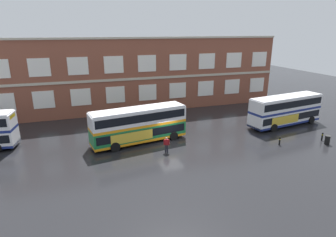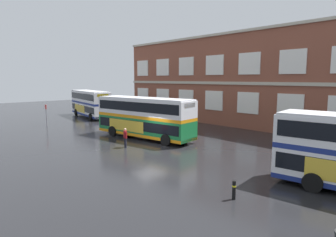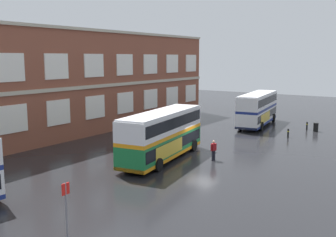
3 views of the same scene
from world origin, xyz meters
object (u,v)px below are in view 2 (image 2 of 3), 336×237
double_decker_middle (144,117)px  bus_stand_flag (46,113)px  waiting_passenger (125,137)px  double_decker_near (90,103)px  safety_bollard_east (234,190)px

double_decker_middle → bus_stand_flag: double_decker_middle is taller
double_decker_middle → waiting_passenger: (2.12, -3.69, -1.22)m
double_decker_near → bus_stand_flag: double_decker_near is taller
double_decker_middle → safety_bollard_east: 16.11m
double_decker_middle → bus_stand_flag: (-14.28, -4.54, -0.51)m
double_decker_near → safety_bollard_east: double_decker_near is taller
double_decker_middle → safety_bollard_east: (14.91, -5.89, -1.66)m
waiting_passenger → double_decker_middle: bearing=119.9°
double_decker_near → double_decker_middle: 19.07m
double_decker_middle → waiting_passenger: double_decker_middle is taller
double_decker_near → waiting_passenger: 22.14m
double_decker_near → waiting_passenger: double_decker_near is taller
double_decker_near → bus_stand_flag: 9.43m
double_decker_near → double_decker_middle: size_ratio=1.00×
safety_bollard_east → bus_stand_flag: bearing=177.4°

